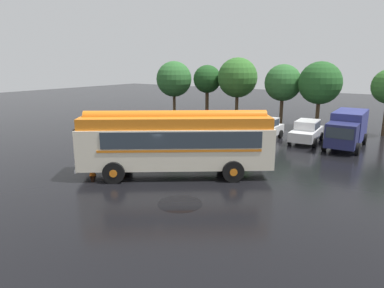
# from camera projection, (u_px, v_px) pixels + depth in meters

# --- Properties ---
(ground_plane) EXTENTS (120.00, 120.00, 0.00)m
(ground_plane) POSITION_uv_depth(u_px,v_px,m) (156.00, 173.00, 18.71)
(ground_plane) COLOR black
(vintage_bus) EXTENTS (9.55, 7.98, 3.49)m
(vintage_bus) POSITION_uv_depth(u_px,v_px,m) (176.00, 140.00, 18.11)
(vintage_bus) COLOR silver
(vintage_bus) RESTS_ON ground
(car_near_left) EXTENTS (2.33, 4.37, 1.66)m
(car_near_left) POSITION_uv_depth(u_px,v_px,m) (205.00, 121.00, 30.42)
(car_near_left) COLOR maroon
(car_near_left) RESTS_ON ground
(car_mid_left) EXTENTS (2.17, 4.30, 1.66)m
(car_mid_left) POSITION_uv_depth(u_px,v_px,m) (231.00, 125.00, 28.53)
(car_mid_left) COLOR black
(car_mid_left) RESTS_ON ground
(car_mid_right) EXTENTS (1.97, 4.21, 1.66)m
(car_mid_right) POSITION_uv_depth(u_px,v_px,m) (264.00, 129.00, 26.82)
(car_mid_right) COLOR silver
(car_mid_right) RESTS_ON ground
(car_far_right) EXTENTS (2.19, 4.31, 1.66)m
(car_far_right) POSITION_uv_depth(u_px,v_px,m) (307.00, 131.00, 25.89)
(car_far_right) COLOR silver
(car_far_right) RESTS_ON ground
(box_van) EXTENTS (2.46, 5.83, 2.50)m
(box_van) POSITION_uv_depth(u_px,v_px,m) (348.00, 128.00, 24.44)
(box_van) COLOR navy
(box_van) RESTS_ON ground
(tree_far_left) EXTENTS (4.00, 4.00, 6.09)m
(tree_far_left) POSITION_uv_depth(u_px,v_px,m) (174.00, 79.00, 38.74)
(tree_far_left) COLOR #4C3823
(tree_far_left) RESTS_ON ground
(tree_left_of_centre) EXTENTS (3.05, 3.05, 5.68)m
(tree_left_of_centre) POSITION_uv_depth(u_px,v_px,m) (207.00, 79.00, 37.67)
(tree_left_of_centre) COLOR #4C3823
(tree_left_of_centre) RESTS_ON ground
(tree_centre) EXTENTS (4.15, 4.15, 6.45)m
(tree_centre) POSITION_uv_depth(u_px,v_px,m) (239.00, 78.00, 35.79)
(tree_centre) COLOR #4C3823
(tree_centre) RESTS_ON ground
(tree_right_of_centre) EXTENTS (3.51, 3.51, 5.79)m
(tree_right_of_centre) POSITION_uv_depth(u_px,v_px,m) (283.00, 83.00, 32.76)
(tree_right_of_centre) COLOR #4C3823
(tree_right_of_centre) RESTS_ON ground
(tree_far_right) EXTENTS (3.81, 3.81, 6.04)m
(tree_far_right) POSITION_uv_depth(u_px,v_px,m) (322.00, 83.00, 30.61)
(tree_far_right) COLOR #4C3823
(tree_far_right) RESTS_ON ground
(traffic_cone) EXTENTS (0.36, 0.36, 0.55)m
(traffic_cone) POSITION_uv_depth(u_px,v_px,m) (92.00, 170.00, 18.34)
(traffic_cone) COLOR orange
(traffic_cone) RESTS_ON ground
(puddle_patch) EXTENTS (1.94, 1.94, 0.01)m
(puddle_patch) POSITION_uv_depth(u_px,v_px,m) (180.00, 204.00, 14.69)
(puddle_patch) COLOR black
(puddle_patch) RESTS_ON ground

